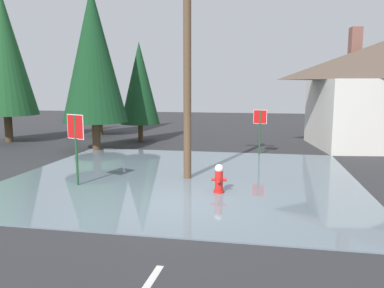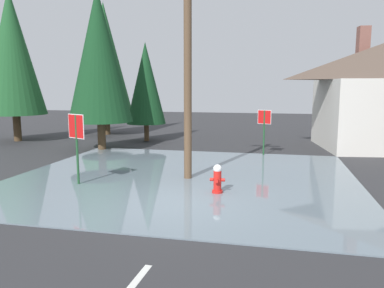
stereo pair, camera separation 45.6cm
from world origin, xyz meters
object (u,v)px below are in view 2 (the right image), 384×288
(pine_tree_mid_left, at_px, (12,52))
(pine_tree_short_left, at_px, (99,56))
(pine_tree_far_center, at_px, (146,83))
(stop_sign_far, at_px, (264,123))
(stop_sign_near, at_px, (76,134))
(pine_tree_tall_left, at_px, (105,58))
(fire_hydrant, at_px, (217,179))
(utility_pole, at_px, (188,60))

(pine_tree_mid_left, xyz_separation_m, pine_tree_short_left, (6.68, -2.00, -0.48))
(pine_tree_far_center, bearing_deg, stop_sign_far, -26.38)
(stop_sign_near, xyz_separation_m, stop_sign_far, (6.04, 7.20, -0.18))
(stop_sign_near, height_order, pine_tree_tall_left, pine_tree_tall_left)
(pine_tree_mid_left, bearing_deg, stop_sign_near, -44.54)
(stop_sign_near, relative_size, pine_tree_tall_left, 0.27)
(stop_sign_near, bearing_deg, pine_tree_mid_left, 135.46)
(fire_hydrant, bearing_deg, pine_tree_short_left, 136.00)
(pine_tree_short_left, bearing_deg, utility_pole, -41.94)
(stop_sign_near, bearing_deg, stop_sign_far, 49.98)
(fire_hydrant, bearing_deg, pine_tree_far_center, 119.47)
(stop_sign_far, bearing_deg, fire_hydrant, -99.33)
(fire_hydrant, distance_m, pine_tree_tall_left, 17.48)
(utility_pole, relative_size, pine_tree_short_left, 0.97)
(pine_tree_mid_left, bearing_deg, fire_hydrant, -32.99)
(fire_hydrant, height_order, pine_tree_mid_left, pine_tree_mid_left)
(stop_sign_far, distance_m, pine_tree_far_center, 8.45)
(stop_sign_near, height_order, fire_hydrant, stop_sign_near)
(pine_tree_tall_left, height_order, pine_tree_far_center, pine_tree_tall_left)
(fire_hydrant, distance_m, pine_tree_far_center, 12.91)
(pine_tree_mid_left, bearing_deg, utility_pole, -30.26)
(pine_tree_tall_left, xyz_separation_m, pine_tree_far_center, (3.87, -2.53, -1.79))
(fire_hydrant, height_order, stop_sign_far, stop_sign_far)
(pine_tree_tall_left, bearing_deg, stop_sign_far, -28.84)
(pine_tree_short_left, bearing_deg, pine_tree_far_center, 72.15)
(stop_sign_far, bearing_deg, utility_pole, -114.67)
(utility_pole, bearing_deg, stop_sign_near, -154.73)
(pine_tree_tall_left, relative_size, pine_tree_short_left, 1.08)
(stop_sign_far, height_order, pine_tree_tall_left, pine_tree_tall_left)
(fire_hydrant, height_order, pine_tree_tall_left, pine_tree_tall_left)
(stop_sign_near, distance_m, utility_pole, 4.61)
(utility_pole, height_order, pine_tree_tall_left, pine_tree_tall_left)
(fire_hydrant, height_order, pine_tree_far_center, pine_tree_far_center)
(utility_pole, xyz_separation_m, stop_sign_far, (2.55, 5.55, -2.69))
(pine_tree_short_left, bearing_deg, pine_tree_tall_left, 112.79)
(stop_sign_near, bearing_deg, pine_tree_far_center, 96.91)
(fire_hydrant, bearing_deg, stop_sign_near, 179.25)
(utility_pole, xyz_separation_m, pine_tree_mid_left, (-12.71, 7.41, 1.18))
(pine_tree_short_left, bearing_deg, pine_tree_mid_left, 163.34)
(stop_sign_near, height_order, pine_tree_far_center, pine_tree_far_center)
(pine_tree_short_left, bearing_deg, stop_sign_near, -70.28)
(pine_tree_mid_left, distance_m, pine_tree_short_left, 6.99)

